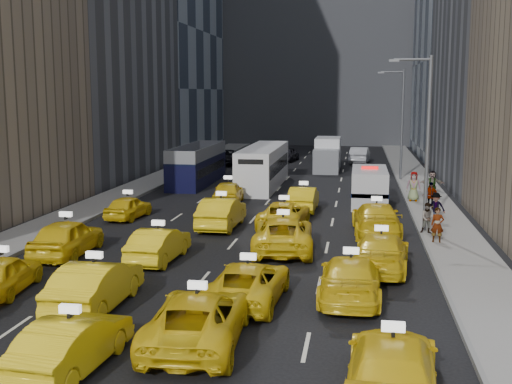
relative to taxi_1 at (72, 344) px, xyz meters
The scene contains 40 objects.
ground 6.70m from the taxi_1, 77.93° to the left, with size 160.00×160.00×0.00m, color black.
sidewalk_west 32.81m from the taxi_1, 106.12° to the left, with size 3.00×90.00×0.15m, color gray.
sidewalk_east 33.69m from the taxi_1, 69.32° to the left, with size 3.00×90.00×0.15m, color gray.
curb_west 32.43m from the taxi_1, 103.66° to the left, with size 0.15×90.00×0.18m, color slate.
curb_east 33.20m from the taxi_1, 71.67° to the left, with size 0.15×90.00×0.18m, color slate.
building_backdrop 80.85m from the taxi_1, 88.98° to the left, with size 30.00×12.00×40.00m, color slate.
streetlight_near 21.73m from the taxi_1, 60.26° to the left, with size 2.15×0.22×9.00m.
streetlight_far 40.16m from the taxi_1, 74.65° to the left, with size 2.15×0.22×9.00m.
taxi_1 is the anchor object (origin of this frame).
taxi_2 3.59m from the taxi_1, 38.75° to the left, with size 2.55×5.53×1.54m, color yellow.
taxi_3 8.14m from the taxi_1, ahead, with size 2.15×5.28×1.53m, color yellow.
taxi_4 7.82m from the taxi_1, 132.86° to the left, with size 1.68×4.17×1.42m, color yellow.
taxi_5 4.91m from the taxi_1, 105.95° to the left, with size 1.72×4.92×1.62m, color yellow.
taxi_6 7.13m from the taxi_1, 59.75° to the left, with size 2.32×5.03×1.40m, color yellow.
taxi_7 9.97m from the taxi_1, 44.86° to the left, with size 2.14×5.26×1.53m, color yellow.
taxi_8 12.42m from the taxi_1, 115.91° to the left, with size 1.95×4.86×1.65m, color yellow.
taxi_9 10.98m from the taxi_1, 95.89° to the left, with size 1.54×4.42×1.46m, color yellow.
taxi_10 14.09m from the taxi_1, 73.79° to the left, with size 2.64×5.73×1.59m, color yellow.
taxi_11 13.65m from the taxi_1, 52.93° to the left, with size 2.17×5.34×1.55m, color yellow.
taxi_12 20.53m from the taxi_1, 106.22° to the left, with size 1.57×3.90×1.33m, color yellow.
taxi_13 18.03m from the taxi_1, 89.70° to the left, with size 1.75×5.00×1.65m, color yellow.
taxi_14 19.11m from the taxi_1, 79.85° to the left, with size 2.30×4.99×1.39m, color yellow.
taxi_15 19.51m from the taxi_1, 65.11° to the left, with size 2.30×5.66×1.64m, color yellow.
taxi_16 25.44m from the taxi_1, 92.37° to the left, with size 1.79×4.46×1.52m, color yellow.
taxi_17 24.18m from the taxi_1, 80.51° to the left, with size 1.57×4.50×1.48m, color yellow.
nypd_van 27.79m from the taxi_1, 73.30° to the left, with size 2.64×5.93×2.49m.
double_decker 34.60m from the taxi_1, 98.84° to the left, with size 3.74×10.57×3.01m.
city_bus 33.55m from the taxi_1, 89.89° to the left, with size 2.78×11.99×3.08m.
box_truck 44.73m from the taxi_1, 84.33° to the left, with size 2.94×6.78×3.01m.
misc_car_0 35.60m from the taxi_1, 76.51° to the left, with size 1.44×4.13×1.36m, color #B4B8BD.
misc_car_1 48.30m from the taxi_1, 96.77° to the left, with size 2.51×5.45×1.51m, color black.
misc_car_2 53.33m from the taxi_1, 86.01° to the left, with size 2.33×5.73×1.66m, color gray.
misc_car_3 52.01m from the taxi_1, 90.14° to the left, with size 1.84×4.57×1.56m, color black.
misc_car_4 52.12m from the taxi_1, 81.83° to the left, with size 1.75×5.01×1.65m, color #AEB0B6.
pedestrian_0 19.25m from the taxi_1, 55.13° to the left, with size 0.61×0.40×1.66m, color gray.
pedestrian_1 20.70m from the taxi_1, 58.64° to the left, with size 0.76×0.42×1.56m, color gray.
pedestrian_2 23.81m from the taxi_1, 61.11° to the left, with size 1.04×0.43×1.61m, color gray.
pedestrian_3 27.26m from the taxi_1, 64.76° to the left, with size 0.97×0.44×1.66m, color gray.
pedestrian_4 29.66m from the taxi_1, 68.53° to the left, with size 0.94×0.51×1.93m, color gray.
pedestrian_5 32.26m from the taxi_1, 67.62° to the left, with size 1.62×0.47×1.75m, color gray.
Camera 1 is at (5.83, -21.37, 7.17)m, focal length 45.00 mm.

